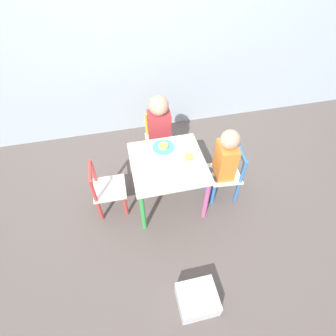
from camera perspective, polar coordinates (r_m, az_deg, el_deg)
The scene contains 10 objects.
ground_plane at distance 2.42m, azimuth 0.00°, elevation -6.35°, with size 6.00×6.00×0.00m, color #5B514C.
kids_table at distance 2.11m, azimuth 0.00°, elevation 0.00°, with size 0.58×0.58×0.47m.
chair_yellow at distance 2.58m, azimuth -1.94°, elevation 6.08°, with size 0.27×0.27×0.51m.
chair_blue at distance 2.32m, azimuth 12.70°, elevation -1.37°, with size 0.28×0.28×0.51m.
chair_red at distance 2.22m, azimuth -13.16°, elevation -4.63°, with size 0.26×0.26×0.51m.
child_back at distance 2.39m, azimuth -1.86°, elevation 9.00°, with size 0.21×0.22×0.76m.
child_right at distance 2.17m, azimuth 11.96°, elevation 1.64°, with size 0.22×0.21×0.73m.
plate_back at distance 2.17m, azimuth -0.99°, elevation 4.64°, with size 0.18×0.18×0.03m.
plate_right at distance 2.08m, azimuth 4.56°, elevation 2.22°, with size 0.16×0.16×0.03m.
storage_bin at distance 1.97m, azimuth 6.40°, elevation -26.54°, with size 0.26×0.23×0.15m.
Camera 1 is at (-0.31, -1.38, 1.96)m, focal length 28.00 mm.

